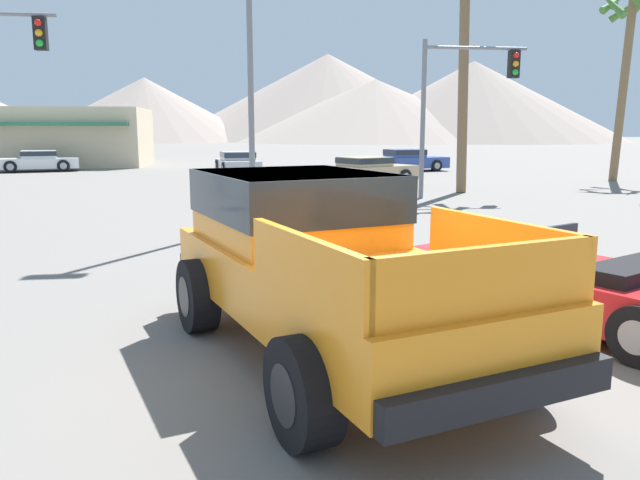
{
  "coord_description": "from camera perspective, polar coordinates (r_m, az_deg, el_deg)",
  "views": [
    {
      "loc": [
        -0.92,
        -6.36,
        2.33
      ],
      "look_at": [
        0.01,
        0.66,
        1.06
      ],
      "focal_mm": 35.0,
      "sensor_mm": 36.0,
      "label": 1
    }
  ],
  "objects": [
    {
      "name": "ground_plane",
      "position": [
        6.83,
        0.68,
        -9.76
      ],
      "size": [
        320.0,
        320.0,
        0.0
      ],
      "primitive_type": "plane",
      "color": "slate"
    },
    {
      "name": "orange_pickup_truck",
      "position": [
        6.53,
        -0.22,
        -1.09
      ],
      "size": [
        3.4,
        5.42,
        1.85
      ],
      "rotation": [
        0.0,
        0.0,
        0.32
      ],
      "color": "orange",
      "rests_on": "ground_plane"
    },
    {
      "name": "red_convertible_car",
      "position": [
        8.25,
        22.13,
        -3.92
      ],
      "size": [
        3.49,
        4.51,
        1.09
      ],
      "rotation": [
        0.0,
        0.0,
        0.49
      ],
      "color": "red",
      "rests_on": "ground_plane"
    },
    {
      "name": "parked_car_silver",
      "position": [
        33.47,
        -7.54,
        7.09
      ],
      "size": [
        2.48,
        4.32,
        1.15
      ],
      "rotation": [
        0.0,
        0.0,
        0.16
      ],
      "color": "#B7BABF",
      "rests_on": "ground_plane"
    },
    {
      "name": "parked_car_blue",
      "position": [
        35.16,
        7.86,
        7.26
      ],
      "size": [
        4.81,
        2.75,
        1.2
      ],
      "rotation": [
        0.0,
        0.0,
        4.95
      ],
      "color": "#334C9E",
      "rests_on": "ground_plane"
    },
    {
      "name": "parked_car_white",
      "position": [
        37.88,
        -24.38,
        6.62
      ],
      "size": [
        4.52,
        2.77,
        1.15
      ],
      "rotation": [
        0.0,
        0.0,
        1.83
      ],
      "color": "white",
      "rests_on": "ground_plane"
    },
    {
      "name": "parked_car_tan",
      "position": [
        26.43,
        4.23,
        6.37
      ],
      "size": [
        4.71,
        3.68,
        1.16
      ],
      "rotation": [
        0.0,
        0.0,
        5.21
      ],
      "color": "tan",
      "rests_on": "ground_plane"
    },
    {
      "name": "traffic_light_main",
      "position": [
        21.81,
        13.11,
        13.34
      ],
      "size": [
        3.57,
        0.38,
        5.19
      ],
      "color": "slate",
      "rests_on": "ground_plane"
    },
    {
      "name": "street_lamp_post",
      "position": [
        15.4,
        -6.49,
        20.29
      ],
      "size": [
        0.9,
        0.24,
        8.52
      ],
      "color": "slate",
      "rests_on": "ground_plane"
    },
    {
      "name": "palm_tree_tall",
      "position": [
        31.44,
        26.17,
        16.35
      ],
      "size": [
        2.91,
        2.77,
        8.45
      ],
      "color": "brown",
      "rests_on": "ground_plane"
    },
    {
      "name": "palm_tree_leaning",
      "position": [
        24.02,
        13.44,
        19.38
      ],
      "size": [
        2.96,
        2.86,
        8.45
      ],
      "color": "brown",
      "rests_on": "ground_plane"
    },
    {
      "name": "storefront_building",
      "position": [
        43.22,
        -21.61,
        8.75
      ],
      "size": [
        9.03,
        7.85,
        3.6
      ],
      "color": "beige",
      "rests_on": "ground_plane"
    },
    {
      "name": "distant_mountain_range",
      "position": [
        127.28,
        -0.97,
        12.43
      ],
      "size": [
        146.72,
        82.46,
        17.96
      ],
      "color": "gray",
      "rests_on": "ground_plane"
    }
  ]
}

